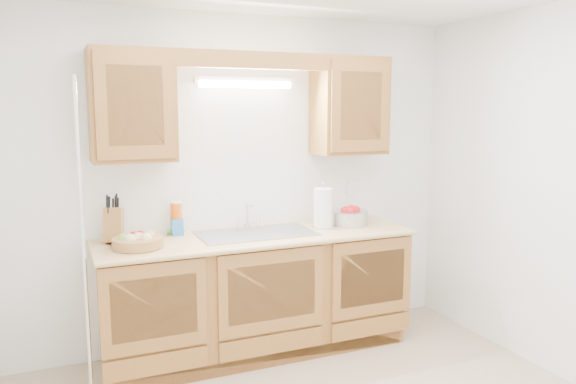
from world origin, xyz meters
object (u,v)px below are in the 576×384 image
paper_towel (323,208)px  fruit_basket (138,241)px  knife_block (114,225)px  apple_bowl (349,216)px

paper_towel → fruit_basket: bearing=-176.8°
knife_block → apple_bowl: bearing=11.3°
fruit_basket → knife_block: size_ratio=1.03×
fruit_basket → knife_block: bearing=119.2°
knife_block → paper_towel: paper_towel is taller
paper_towel → apple_bowl: size_ratio=1.10×
fruit_basket → paper_towel: bearing=3.2°
knife_block → apple_bowl: (1.77, -0.12, -0.06)m
fruit_basket → paper_towel: 1.40m
fruit_basket → knife_block: (-0.13, 0.23, 0.08)m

